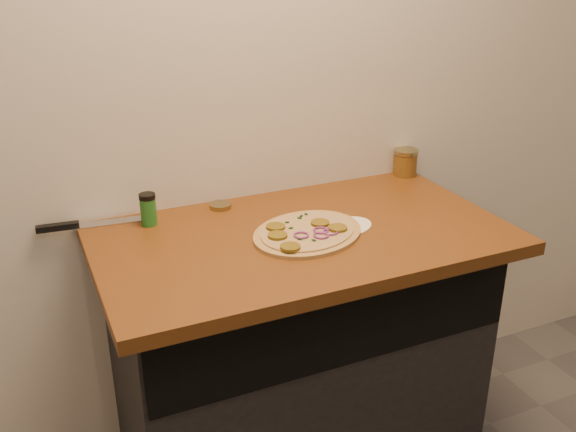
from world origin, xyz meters
name	(u,v)px	position (x,y,z in m)	size (l,w,h in m)	color
cabinet	(297,358)	(0.00, 1.45, 0.43)	(1.10, 0.60, 0.86)	black
countertop	(302,237)	(0.00, 1.42, 0.88)	(1.20, 0.70, 0.04)	#653113
pizza	(307,233)	(0.00, 1.39, 0.91)	(0.45, 0.45, 0.02)	tan
chefs_knife	(83,225)	(-0.58, 1.72, 0.91)	(0.33, 0.06, 0.02)	#B7BAC1
mason_jar_lid	(220,206)	(-0.16, 1.69, 0.91)	(0.07, 0.07, 0.01)	#928454
salsa_jar	(405,162)	(0.55, 1.71, 0.95)	(0.09, 0.09, 0.10)	#9C150F
spice_shaker	(148,209)	(-0.40, 1.65, 0.95)	(0.05, 0.05, 0.10)	#216A23
flour_spill	(346,227)	(0.13, 1.39, 0.90)	(0.18, 0.18, 0.00)	silver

